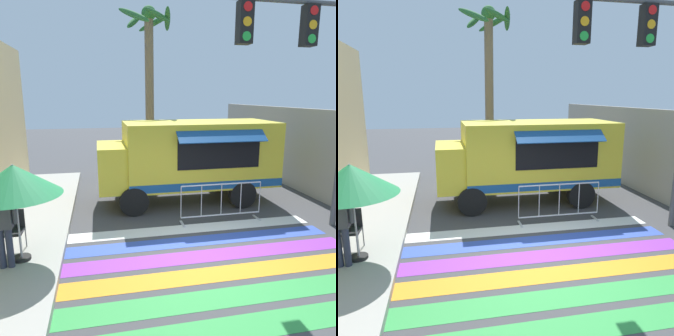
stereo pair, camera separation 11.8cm
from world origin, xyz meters
TOP-DOWN VIEW (x-y plane):
  - ground_plane at (0.00, 0.00)m, footprint 60.00×60.00m
  - concrete_wall_right at (4.87, 3.00)m, footprint 0.20×16.00m
  - crosswalk_painted at (0.00, -0.45)m, footprint 6.40×4.36m
  - food_truck at (0.39, 3.73)m, footprint 5.63×2.66m
  - traffic_signal_pole at (2.56, 0.88)m, footprint 3.74×0.29m
  - patio_umbrella at (-3.99, 0.26)m, footprint 1.81×1.81m
  - folding_chair at (-4.25, 0.74)m, footprint 0.48×0.48m
  - vendor_person at (-4.20, -0.01)m, footprint 0.53×0.22m
  - barricade_front at (0.88, 1.76)m, footprint 2.32×0.44m
  - palm_tree at (-0.11, 7.98)m, footprint 2.43×2.47m

SIDE VIEW (x-z plane):
  - ground_plane at x=0.00m, z-range 0.00..0.00m
  - crosswalk_painted at x=0.00m, z-range 0.00..0.01m
  - barricade_front at x=0.88m, z-range 0.00..1.10m
  - folding_chair at x=-4.25m, z-range 0.26..1.14m
  - vendor_person at x=-4.20m, z-range 0.29..1.99m
  - concrete_wall_right at x=4.87m, z-range 0.00..3.00m
  - food_truck at x=0.39m, z-range 0.22..2.84m
  - patio_umbrella at x=-3.99m, z-range 0.85..2.83m
  - traffic_signal_pole at x=2.56m, z-range 1.28..7.15m
  - palm_tree at x=-0.11m, z-range 1.15..8.19m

